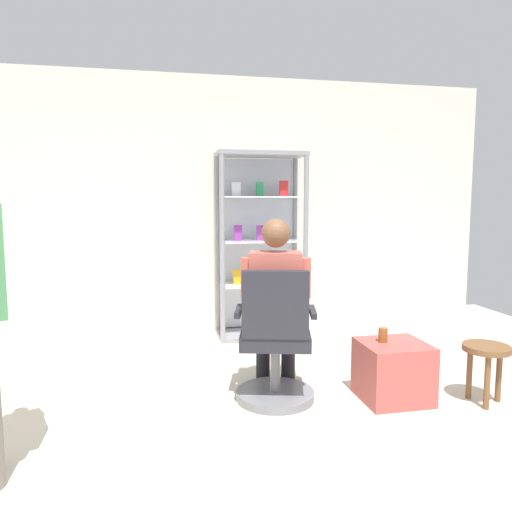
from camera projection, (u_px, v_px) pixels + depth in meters
ground_plane at (296, 488)px, 2.39m from camera, size 7.20×7.20×0.00m
back_wall at (218, 207)px, 5.15m from camera, size 6.00×0.10×2.70m
display_cabinet_main at (259, 244)px, 5.05m from camera, size 0.90×0.45×1.90m
office_chair at (275, 348)px, 3.36m from camera, size 0.62×0.59×0.96m
seated_shopkeeper at (276, 298)px, 3.48m from camera, size 0.55×0.62×1.29m
storage_crate at (393, 371)px, 3.43m from camera, size 0.46×0.43×0.41m
tea_glass at (383, 335)px, 3.42m from camera, size 0.07×0.07×0.10m
wooden_stool at (486, 357)px, 3.36m from camera, size 0.32×0.32×0.41m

